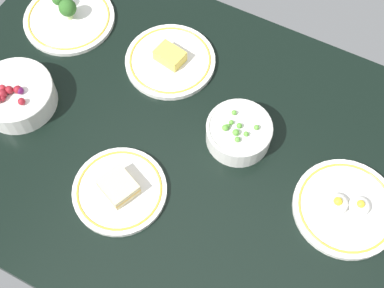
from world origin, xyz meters
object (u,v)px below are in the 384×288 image
Objects in this scene: plate_broccoli at (68,16)px; bowl_berries at (16,95)px; plate_eggs at (346,207)px; plate_sandwich at (119,190)px; plate_cheese at (170,60)px; bowl_peas at (239,132)px.

bowl_berries is at bearing 98.05° from plate_broccoli.
plate_eggs is 0.96× the size of plate_broccoli.
bowl_berries reaches higher than plate_sandwich.
bowl_peas is at bearing 153.98° from plate_cheese.
bowl_berries is at bearing 45.66° from plate_cheese.
plate_broccoli is at bearing -11.45° from plate_eggs.
plate_sandwich is 28.38cm from bowl_peas.
plate_cheese is (23.21, -11.33, -2.01)cm from bowl_peas.
plate_eggs is at bearing 162.17° from plate_cheese.
bowl_peas is at bearing 167.83° from plate_broccoli.
bowl_peas is at bearing -125.92° from plate_sandwich.
plate_eggs is 75.84cm from bowl_berries.
bowl_peas is (-16.62, -22.93, 1.90)cm from plate_sandwich.
bowl_peas is 0.67× the size of plate_cheese.
plate_cheese is at bearing -134.34° from bowl_berries.
plate_broccoli reaches higher than plate_sandwich.
plate_sandwich is 1.38× the size of bowl_peas.
bowl_peas reaches higher than plate_cheese.
bowl_peas is (-52.10, 11.24, 1.79)cm from plate_broccoli.
plate_eggs is 27.20cm from bowl_peas.
bowl_peas is at bearing -10.05° from plate_eggs.
bowl_berries is (75.18, 9.78, 2.11)cm from plate_eggs.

